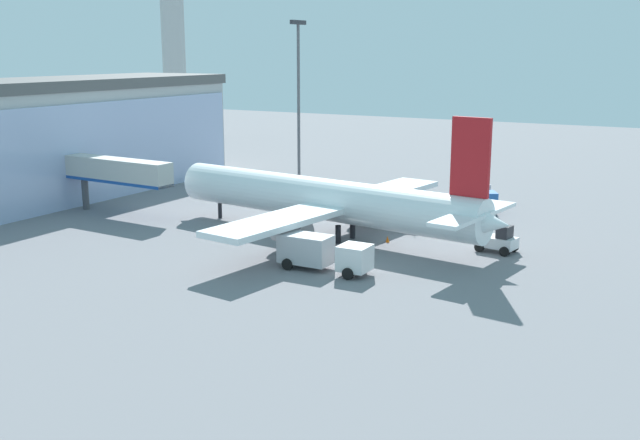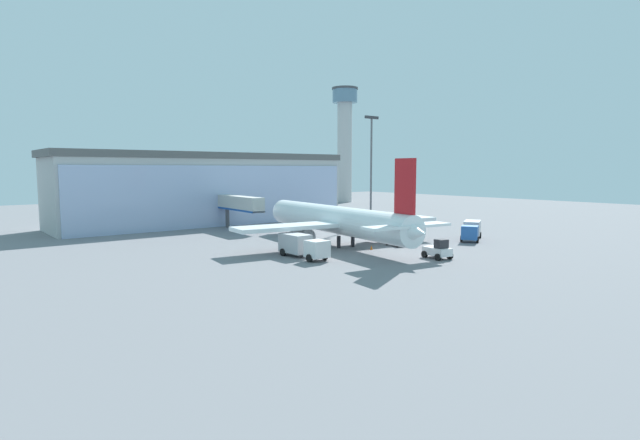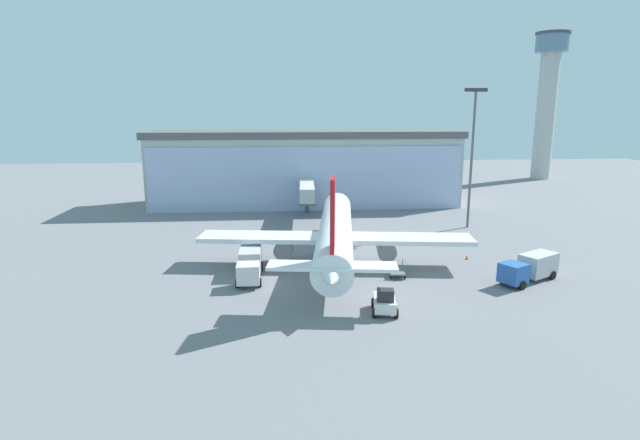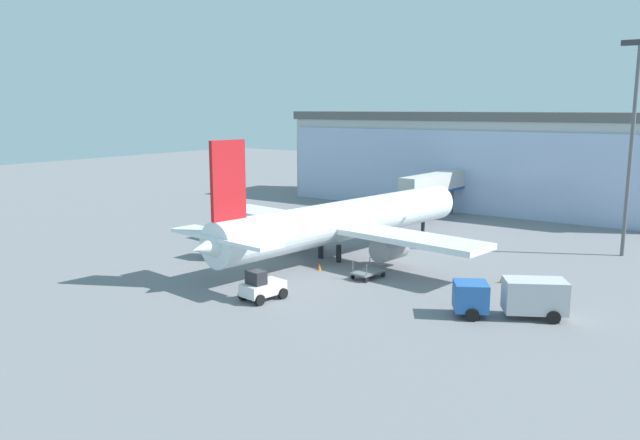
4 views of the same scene
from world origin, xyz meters
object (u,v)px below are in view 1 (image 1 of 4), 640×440
(fuel_truck, at_px, (479,195))
(jet_bridge, at_px, (117,172))
(airplane, at_px, (328,200))
(safety_cone_wingtip, at_px, (397,205))
(baggage_cart, at_px, (407,225))
(pushback_tug, at_px, (498,241))
(apron_light_mast, at_px, (299,90))
(catering_truck, at_px, (321,252))
(safety_cone_nose, at_px, (388,239))
(control_tower, at_px, (173,29))

(fuel_truck, bearing_deg, jet_bridge, -86.69)
(airplane, xyz_separation_m, safety_cone_wingtip, (15.37, -0.22, -3.13))
(baggage_cart, distance_m, pushback_tug, 10.14)
(pushback_tug, bearing_deg, apron_light_mast, -23.13)
(safety_cone_wingtip, bearing_deg, fuel_truck, -66.01)
(airplane, distance_m, pushback_tug, 15.22)
(pushback_tug, height_order, safety_cone_wingtip, pushback_tug)
(jet_bridge, distance_m, pushback_tug, 38.66)
(catering_truck, xyz_separation_m, fuel_truck, (28.25, -3.55, 0.00))
(fuel_truck, bearing_deg, catering_truck, -37.04)
(airplane, bearing_deg, jet_bridge, 12.05)
(fuel_truck, bearing_deg, apron_light_mast, -126.35)
(fuel_truck, bearing_deg, safety_cone_nose, -38.30)
(apron_light_mast, relative_size, pushback_tug, 5.81)
(catering_truck, distance_m, fuel_truck, 28.47)
(baggage_cart, relative_size, pushback_tug, 0.87)
(safety_cone_wingtip, bearing_deg, control_tower, 56.21)
(catering_truck, xyz_separation_m, pushback_tug, (11.90, -10.31, -0.49))
(apron_light_mast, bearing_deg, jet_bridge, 161.49)
(airplane, height_order, baggage_cart, airplane)
(jet_bridge, xyz_separation_m, pushback_tug, (4.26, -38.27, -3.42))
(control_tower, height_order, safety_cone_nose, control_tower)
(catering_truck, relative_size, baggage_cart, 2.44)
(jet_bridge, distance_m, baggage_cart, 29.97)
(control_tower, bearing_deg, pushback_tug, -125.26)
(baggage_cart, bearing_deg, pushback_tug, 168.26)
(apron_light_mast, height_order, safety_cone_wingtip, apron_light_mast)
(jet_bridge, relative_size, baggage_cart, 4.51)
(control_tower, xyz_separation_m, pushback_tug, (-57.76, -81.69, -19.69))
(airplane, xyz_separation_m, safety_cone_nose, (1.03, -5.42, -3.13))
(catering_truck, bearing_deg, airplane, 115.71)
(fuel_truck, xyz_separation_m, safety_cone_wingtip, (-3.49, 7.84, -1.19))
(airplane, xyz_separation_m, baggage_cart, (5.87, -5.26, -2.91))
(baggage_cart, bearing_deg, catering_truck, 94.83)
(jet_bridge, bearing_deg, baggage_cart, -162.00)
(fuel_truck, bearing_deg, pushback_tug, -7.43)
(apron_light_mast, bearing_deg, safety_cone_wingtip, -111.28)
(control_tower, height_order, catering_truck, control_tower)
(apron_light_mast, xyz_separation_m, baggage_cart, (-15.69, -20.92, -11.26))
(apron_light_mast, height_order, safety_cone_nose, apron_light_mast)
(jet_bridge, xyz_separation_m, safety_cone_nose, (2.79, -28.88, -4.12))
(apron_light_mast, height_order, airplane, apron_light_mast)
(jet_bridge, xyz_separation_m, baggage_cart, (7.62, -28.72, -3.89))
(fuel_truck, relative_size, pushback_tug, 2.16)
(fuel_truck, xyz_separation_m, safety_cone_nose, (-17.82, 2.64, -1.19))
(safety_cone_wingtip, bearing_deg, baggage_cart, -152.06)
(safety_cone_nose, bearing_deg, jet_bridge, 95.51)
(catering_truck, bearing_deg, control_tower, 135.76)
(jet_bridge, xyz_separation_m, catering_truck, (-7.64, -27.97, -2.93))
(jet_bridge, relative_size, airplane, 0.38)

